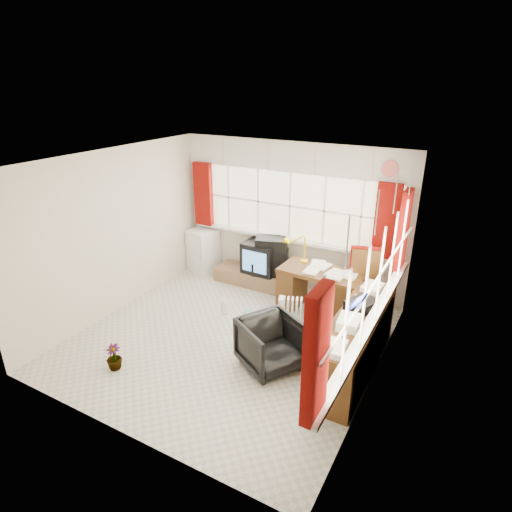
{
  "coord_description": "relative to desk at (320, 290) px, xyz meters",
  "views": [
    {
      "loc": [
        2.8,
        -4.31,
        3.42
      ],
      "look_at": [
        0.14,
        0.55,
        1.1
      ],
      "focal_mm": 30.0,
      "sensor_mm": 36.0,
      "label": 1
    }
  ],
  "objects": [
    {
      "name": "mini_fridge",
      "position": [
        -2.54,
        0.49,
        -0.01
      ],
      "size": [
        0.57,
        0.58,
        0.8
      ],
      "color": "white",
      "rests_on": "ground"
    },
    {
      "name": "spray_bottle_b",
      "position": [
        -0.91,
        -0.7,
        -0.31
      ],
      "size": [
        0.09,
        0.09,
        0.19
      ],
      "primitive_type": "imported",
      "rotation": [
        0.0,
        0.0,
        -0.03
      ],
      "color": "#98E2D4",
      "rests_on": "ground"
    },
    {
      "name": "tv_bench",
      "position": [
        -1.4,
        0.41,
        -0.28
      ],
      "size": [
        1.4,
        0.5,
        0.25
      ],
      "primitive_type": "cube",
      "color": "#846042",
      "rests_on": "ground"
    },
    {
      "name": "room_walls",
      "position": [
        -0.85,
        -1.31,
        1.1
      ],
      "size": [
        4.0,
        4.0,
        4.0
      ],
      "color": "beige",
      "rests_on": "ground"
    },
    {
      "name": "file_tray",
      "position": [
        0.86,
        -0.9,
        0.41
      ],
      "size": [
        0.4,
        0.45,
        0.12
      ],
      "primitive_type": "cube",
      "rotation": [
        0.0,
        0.0,
        -0.38
      ],
      "color": "black",
      "rests_on": "credenza"
    },
    {
      "name": "ground",
      "position": [
        -0.85,
        -1.31,
        -0.4
      ],
      "size": [
        4.0,
        4.0,
        0.0
      ],
      "primitive_type": "plane",
      "color": "beige",
      "rests_on": "ground"
    },
    {
      "name": "spray_bottle_a",
      "position": [
        -1.3,
        -0.73,
        -0.27
      ],
      "size": [
        0.13,
        0.13,
        0.28
      ],
      "primitive_type": "imported",
      "rotation": [
        0.0,
        0.0,
        0.32
      ],
      "color": "white",
      "rests_on": "ground"
    },
    {
      "name": "curtains",
      "position": [
        0.07,
        -0.38,
        1.05
      ],
      "size": [
        3.83,
        3.83,
        1.15
      ],
      "color": "maroon",
      "rests_on": "room_walls"
    },
    {
      "name": "task_chair",
      "position": [
        0.64,
        0.09,
        0.21
      ],
      "size": [
        0.61,
        0.63,
        1.16
      ],
      "color": "black",
      "rests_on": "ground"
    },
    {
      "name": "window_back",
      "position": [
        -0.85,
        0.64,
        0.54
      ],
      "size": [
        3.7,
        0.12,
        3.6
      ],
      "color": "#FAF2C6",
      "rests_on": "room_walls"
    },
    {
      "name": "overhead_cabinets",
      "position": [
        0.13,
        -0.33,
        1.85
      ],
      "size": [
        3.98,
        3.98,
        0.48
      ],
      "color": "silver",
      "rests_on": "room_walls"
    },
    {
      "name": "credenza",
      "position": [
        0.88,
        -1.11,
        -0.01
      ],
      "size": [
        0.5,
        2.0,
        0.85
      ],
      "color": "#5A3615",
      "rests_on": "ground"
    },
    {
      "name": "radiator",
      "position": [
        -0.06,
        -0.78,
        -0.16
      ],
      "size": [
        0.43,
        0.29,
        0.6
      ],
      "color": "white",
      "rests_on": "ground"
    },
    {
      "name": "desk",
      "position": [
        0.0,
        0.0,
        0.0
      ],
      "size": [
        1.28,
        0.68,
        0.76
      ],
      "color": "#5A3615",
      "rests_on": "ground"
    },
    {
      "name": "hifi_stack",
      "position": [
        -1.09,
        0.47,
        0.15
      ],
      "size": [
        0.72,
        0.58,
        0.66
      ],
      "color": "black",
      "rests_on": "tv_bench"
    },
    {
      "name": "window_right",
      "position": [
        1.09,
        -1.31,
        0.54
      ],
      "size": [
        0.12,
        3.7,
        3.6
      ],
      "color": "#FAF2C6",
      "rests_on": "room_walls"
    },
    {
      "name": "desk_lamp",
      "position": [
        -0.37,
        0.2,
        0.64
      ],
      "size": [
        0.17,
        0.15,
        0.46
      ],
      "color": "#FDEE0A",
      "rests_on": "desk"
    },
    {
      "name": "crt_tv",
      "position": [
        -1.27,
        0.48,
        0.12
      ],
      "size": [
        0.61,
        0.58,
        0.55
      ],
      "color": "black",
      "rests_on": "tv_bench"
    },
    {
      "name": "office_chair",
      "position": [
        -0.06,
        -1.56,
        -0.08
      ],
      "size": [
        0.97,
        0.97,
        0.65
      ],
      "primitive_type": "imported",
      "rotation": [
        0.0,
        0.0,
        1.04
      ],
      "color": "black",
      "rests_on": "ground"
    },
    {
      "name": "flower_vase",
      "position": [
        -1.77,
        -2.56,
        -0.23
      ],
      "size": [
        0.21,
        0.21,
        0.35
      ],
      "primitive_type": "imported",
      "rotation": [
        0.0,
        0.0,
        0.1
      ],
      "color": "black",
      "rests_on": "ground"
    }
  ]
}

